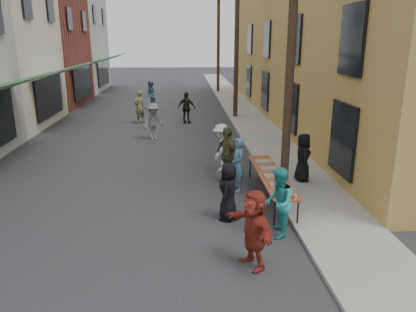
{
  "coord_description": "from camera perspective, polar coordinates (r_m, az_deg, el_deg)",
  "views": [
    {
      "loc": [
        1.22,
        -8.69,
        4.53
      ],
      "look_at": [
        1.9,
        2.43,
        1.3
      ],
      "focal_mm": 35.0,
      "sensor_mm": 36.0,
      "label": 1
    }
  ],
  "objects": [
    {
      "name": "catering_tray_sausage",
      "position": [
        10.37,
        10.75,
        -5.28
      ],
      "size": [
        0.5,
        0.33,
        0.08
      ],
      "primitive_type": "cube",
      "color": "maroon",
      "rests_on": "serving_table"
    },
    {
      "name": "guest_front_e",
      "position": [
        13.06,
        2.7,
        0.15
      ],
      "size": [
        0.93,
        1.18,
        1.86
      ],
      "primitive_type": "imported",
      "rotation": [
        0.0,
        0.0,
        -1.07
      ],
      "color": "brown",
      "rests_on": "ground"
    },
    {
      "name": "condiment_jar_c",
      "position": [
        10.23,
        9.69,
        -5.54
      ],
      "size": [
        0.07,
        0.07,
        0.08
      ],
      "primitive_type": "cylinder",
      "color": "#A57F26",
      "rests_on": "serving_table"
    },
    {
      "name": "sidewalk",
      "position": [
        24.41,
        5.48,
        5.51
      ],
      "size": [
        2.2,
        60.0,
        0.1
      ],
      "primitive_type": "cube",
      "color": "gray",
      "rests_on": "ground"
    },
    {
      "name": "server",
      "position": [
        13.35,
        13.2,
        -0.17
      ],
      "size": [
        0.54,
        0.79,
        1.55
      ],
      "primitive_type": "imported",
      "rotation": [
        0.0,
        0.0,
        1.51
      ],
      "color": "black",
      "rests_on": "sidewalk"
    },
    {
      "name": "passerby_right",
      "position": [
        22.83,
        -9.61,
        6.83
      ],
      "size": [
        0.77,
        0.79,
        1.83
      ],
      "primitive_type": "imported",
      "rotation": [
        0.0,
        0.0,
        3.98
      ],
      "color": "olive",
      "rests_on": "ground"
    },
    {
      "name": "guest_front_b",
      "position": [
        12.44,
        4.22,
        -1.2
      ],
      "size": [
        0.52,
        0.68,
        1.65
      ],
      "primitive_type": "imported",
      "rotation": [
        0.0,
        0.0,
        -1.34
      ],
      "color": "#4A6F90",
      "rests_on": "ground"
    },
    {
      "name": "serving_table",
      "position": [
        11.9,
        8.83,
        -2.75
      ],
      "size": [
        0.7,
        4.0,
        0.75
      ],
      "color": "brown",
      "rests_on": "ground"
    },
    {
      "name": "building_ochre",
      "position": [
        24.76,
        20.87,
        16.25
      ],
      "size": [
        10.0,
        28.0,
        10.0
      ],
      "primitive_type": "cube",
      "color": "#B49940",
      "rests_on": "ground"
    },
    {
      "name": "catering_tray_buns_end",
      "position": [
        12.9,
        7.83,
        -0.85
      ],
      "size": [
        0.5,
        0.33,
        0.08
      ],
      "primitive_type": "cube",
      "color": "tan",
      "rests_on": "serving_table"
    },
    {
      "name": "utility_pole_far",
      "position": [
        35.83,
        1.47,
        16.11
      ],
      "size": [
        0.26,
        0.26,
        9.0
      ],
      "primitive_type": "cylinder",
      "color": "#2D2116",
      "rests_on": "ground"
    },
    {
      "name": "condiment_jar_a",
      "position": [
        10.05,
        9.94,
        -5.95
      ],
      "size": [
        0.07,
        0.07,
        0.08
      ],
      "primitive_type": "cylinder",
      "color": "#A57F26",
      "rests_on": "serving_table"
    },
    {
      "name": "guest_queue_back",
      "position": [
        8.37,
        6.45,
        -10.17
      ],
      "size": [
        1.07,
        1.61,
        1.66
      ],
      "primitive_type": "imported",
      "rotation": [
        0.0,
        0.0,
        -1.16
      ],
      "color": "maroon",
      "rests_on": "ground"
    },
    {
      "name": "passerby_left",
      "position": [
        18.97,
        -7.68,
        4.83
      ],
      "size": [
        1.24,
        1.22,
        1.7
      ],
      "primitive_type": "imported",
      "rotation": [
        0.0,
        0.0,
        0.75
      ],
      "color": "slate",
      "rests_on": "ground"
    },
    {
      "name": "passerby_far",
      "position": [
        27.5,
        -8.07,
        8.5
      ],
      "size": [
        0.94,
        1.08,
        1.87
      ],
      "primitive_type": "imported",
      "rotation": [
        0.0,
        0.0,
        5.01
      ],
      "color": "#486E8C",
      "rests_on": "ground"
    },
    {
      "name": "condiment_jar_b",
      "position": [
        10.14,
        9.81,
        -5.74
      ],
      "size": [
        0.07,
        0.07,
        0.08
      ],
      "primitive_type": "cylinder",
      "color": "#A57F26",
      "rests_on": "serving_table"
    },
    {
      "name": "passerby_mid",
      "position": [
        22.5,
        -3.02,
        6.78
      ],
      "size": [
        1.1,
        0.77,
        1.74
      ],
      "primitive_type": "imported",
      "rotation": [
        0.0,
        0.0,
        2.76
      ],
      "color": "black",
      "rests_on": "ground"
    },
    {
      "name": "guest_front_d",
      "position": [
        14.3,
        1.87,
        1.21
      ],
      "size": [
        0.97,
        1.24,
        1.68
      ],
      "primitive_type": "imported",
      "rotation": [
        0.0,
        0.0,
        -1.93
      ],
      "color": "silver",
      "rests_on": "ground"
    },
    {
      "name": "guest_front_c",
      "position": [
        9.67,
        9.87,
        -6.52
      ],
      "size": [
        0.79,
        0.93,
        1.69
      ],
      "primitive_type": "imported",
      "rotation": [
        0.0,
        0.0,
        -1.77
      ],
      "color": "teal",
      "rests_on": "ground"
    },
    {
      "name": "catering_tray_foil_d",
      "position": [
        12.25,
        8.46,
        -1.8
      ],
      "size": [
        0.5,
        0.33,
        0.08
      ],
      "primitive_type": "cube",
      "color": "#B2B2B7",
      "rests_on": "serving_table"
    },
    {
      "name": "catering_tray_buns",
      "position": [
        11.6,
        9.16,
        -2.87
      ],
      "size": [
        0.5,
        0.33,
        0.08
      ],
      "primitive_type": "cube",
      "color": "tan",
      "rests_on": "serving_table"
    },
    {
      "name": "catering_tray_foil_b",
      "position": [
        10.96,
        9.94,
        -4.05
      ],
      "size": [
        0.5,
        0.33,
        0.08
      ],
      "primitive_type": "cube",
      "color": "#B2B2B7",
      "rests_on": "serving_table"
    },
    {
      "name": "guest_front_a",
      "position": [
        10.44,
        2.9,
        -5.04
      ],
      "size": [
        0.71,
        0.86,
        1.52
      ],
      "primitive_type": "imported",
      "rotation": [
        0.0,
        0.0,
        -1.92
      ],
      "color": "black",
      "rests_on": "ground"
    },
    {
      "name": "cup_stack",
      "position": [
        10.19,
        12.19,
        -5.64
      ],
      "size": [
        0.08,
        0.08,
        0.12
      ],
      "primitive_type": "cylinder",
      "color": "tan",
      "rests_on": "serving_table"
    },
    {
      "name": "ground",
      "position": [
        9.88,
        -10.41,
        -11.42
      ],
      "size": [
        120.0,
        120.0,
        0.0
      ],
      "primitive_type": "plane",
      "color": "#28282B",
      "rests_on": "ground"
    },
    {
      "name": "utility_pole_near",
      "position": [
        12.09,
        11.68,
        15.7
      ],
      "size": [
        0.26,
        0.26,
        9.0
      ],
      "primitive_type": "cylinder",
      "color": "#2D2116",
      "rests_on": "ground"
    },
    {
      "name": "utility_pole_mid",
      "position": [
        23.89,
        4.05,
        16.05
      ],
      "size": [
        0.26,
        0.26,
        9.0
      ],
      "primitive_type": "cylinder",
      "color": "#2D2116",
      "rests_on": "ground"
    }
  ]
}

